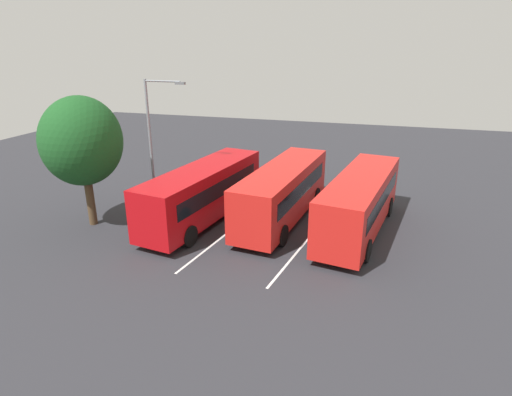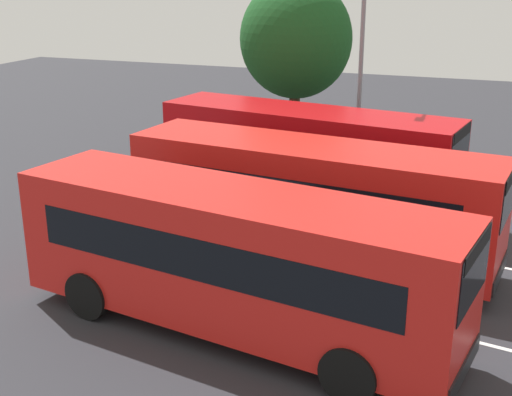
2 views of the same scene
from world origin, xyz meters
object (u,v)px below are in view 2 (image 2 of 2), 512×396
at_px(bus_center_left, 312,197).
at_px(depot_tree, 296,39).
at_px(bus_center_right, 308,153).
at_px(street_lamp, 360,57).
at_px(bus_far_left, 234,256).

xyz_separation_m(bus_center_left, depot_tree, (-3.62, 10.05, 2.97)).
bearing_deg(bus_center_right, depot_tree, 120.58).
bearing_deg(depot_tree, street_lamp, -38.10).
xyz_separation_m(bus_center_left, street_lamp, (-0.52, 7.61, 2.71)).
bearing_deg(bus_center_left, bus_center_right, 114.22).
relative_size(bus_far_left, street_lamp, 1.29).
bearing_deg(bus_center_right, street_lamp, 85.11).
xyz_separation_m(bus_center_right, depot_tree, (-2.27, 5.78, 2.97)).
height_order(bus_center_right, street_lamp, street_lamp).
height_order(bus_far_left, street_lamp, street_lamp).
xyz_separation_m(bus_far_left, street_lamp, (-0.08, 11.87, 2.71)).
relative_size(bus_center_right, depot_tree, 1.40).
xyz_separation_m(bus_far_left, bus_center_left, (0.44, 4.26, 0.00)).
xyz_separation_m(bus_far_left, bus_center_right, (-0.92, 8.52, 0.00)).
height_order(bus_far_left, bus_center_right, same).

